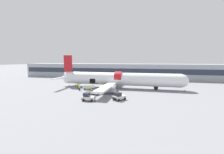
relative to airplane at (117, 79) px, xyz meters
The scene contains 15 objects.
ground_plane 7.75m from the airplane, 101.80° to the right, with size 500.00×500.00×0.00m, color gray.
terminal_strip 25.97m from the airplane, 93.29° to the left, with size 100.10×10.59×6.64m.
airplane is the anchor object (origin of this frame).
baggage_tug_lead 15.67m from the airplane, 100.89° to the right, with size 2.79×2.16×1.63m.
baggage_tug_mid 13.81m from the airplane, 76.82° to the right, with size 2.83×3.00×1.64m.
baggage_cart_loading 8.79m from the airplane, 151.58° to the right, with size 4.04×2.77×1.05m.
baggage_cart_queued 10.78m from the airplane, 112.58° to the right, with size 3.81×2.63×1.10m.
ground_crew_loader_a 11.78m from the airplane, 160.47° to the right, with size 0.40×0.54×1.55m.
ground_crew_loader_b 5.64m from the airplane, 139.61° to the right, with size 0.51×0.64×1.84m.
ground_crew_driver 9.40m from the airplane, 132.17° to the right, with size 0.50×0.50×1.58m.
ground_crew_supervisor 11.40m from the airplane, 145.63° to the right, with size 0.46×0.58×1.66m.
suitcase_on_tarmac_upright 8.67m from the airplane, 134.07° to the right, with size 0.56×0.27×0.86m.
safety_cone_nose 18.72m from the airplane, ahead, with size 0.48×0.48×0.60m.
safety_cone_engine_left 16.09m from the airplane, 95.92° to the right, with size 0.45×0.45×0.68m.
safety_cone_wingtip 8.17m from the airplane, 81.75° to the right, with size 0.55×0.55×0.72m.
Camera 1 is at (10.56, -36.30, 8.29)m, focal length 24.00 mm.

